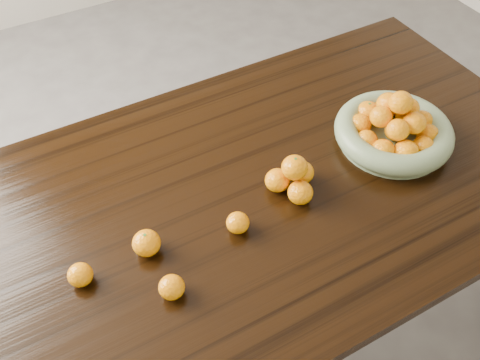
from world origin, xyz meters
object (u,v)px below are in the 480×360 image
dining_table (227,220)px  fruit_bowl (394,130)px  loose_orange_0 (146,243)px  orange_pyramid (293,178)px

dining_table → fruit_bowl: (0.53, -0.04, 0.14)m
dining_table → loose_orange_0: 0.28m
dining_table → loose_orange_0: loose_orange_0 is taller
orange_pyramid → dining_table: bearing=162.1°
dining_table → orange_pyramid: orange_pyramid is taller
fruit_bowl → loose_orange_0: 0.78m
loose_orange_0 → orange_pyramid: bearing=-0.5°
fruit_bowl → dining_table: bearing=175.8°
orange_pyramid → fruit_bowl: bearing=2.7°
fruit_bowl → orange_pyramid: size_ratio=2.44×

